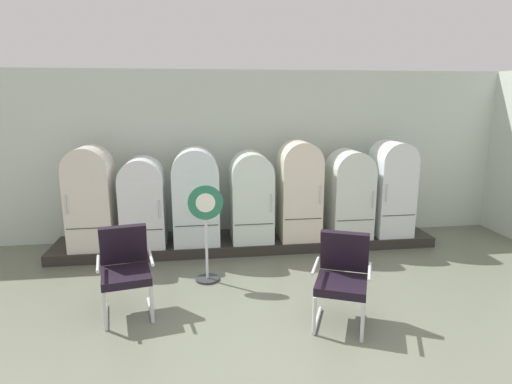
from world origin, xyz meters
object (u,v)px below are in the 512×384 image
Objects in this scene: refrigerator_4 at (299,187)px; armchair_right at (342,274)px; refrigerator_2 at (196,194)px; refrigerator_0 at (90,195)px; refrigerator_6 at (391,185)px; refrigerator_1 at (143,200)px; refrigerator_5 at (349,191)px; armchair_left at (125,266)px; sign_stand at (206,236)px; refrigerator_3 at (251,194)px.

armchair_right is at bearing -92.24° from refrigerator_4.
refrigerator_4 is at bearing -0.39° from refrigerator_2.
refrigerator_0 is 1.00× the size of refrigerator_6.
refrigerator_0 reaches higher than refrigerator_1.
refrigerator_5 is at bearing 1.94° from refrigerator_4.
refrigerator_1 is 3.29m from refrigerator_5.
refrigerator_6 is (0.72, 0.01, 0.08)m from refrigerator_5.
refrigerator_1 is 1.87m from armchair_left.
refrigerator_1 is at bearing 1.13° from refrigerator_0.
refrigerator_4 is at bearing -0.35° from refrigerator_1.
refrigerator_5 is at bearing 0.23° from refrigerator_1.
refrigerator_0 is at bearing 142.55° from armchair_right.
refrigerator_2 reaches higher than armchair_right.
refrigerator_1 is at bearing 179.71° from refrigerator_2.
armchair_left is (-3.30, -1.86, -0.35)m from refrigerator_5.
refrigerator_4 is 3.09m from armchair_left.
armchair_left is at bearing -150.58° from refrigerator_5.
refrigerator_2 is (0.80, -0.00, 0.07)m from refrigerator_1.
armchair_left is 1.00× the size of armchair_right.
refrigerator_6 is at bearing 24.87° from armchair_left.
refrigerator_5 is at bearing 29.42° from armchair_left.
refrigerator_6 is at bearing 0.41° from refrigerator_2.
refrigerator_2 is 1.18m from sign_stand.
refrigerator_0 reaches higher than armchair_right.
refrigerator_5 is at bearing 68.76° from armchair_right.
refrigerator_2 is at bearing 0.40° from refrigerator_0.
armchair_left is at bearing -113.62° from refrigerator_2.
refrigerator_5 is at bearing 0.40° from refrigerator_2.
refrigerator_5 reaches higher than armchair_left.
refrigerator_1 is 2.45m from refrigerator_4.
refrigerator_0 is at bearing -179.60° from refrigerator_2.
refrigerator_5 is 1.44× the size of armchair_left.
refrigerator_2 is 3.22m from refrigerator_6.
armchair_left is at bearing -143.24° from refrigerator_4.
refrigerator_6 is (1.57, 0.03, -0.01)m from refrigerator_4.
refrigerator_2 reaches higher than sign_stand.
sign_stand is at bearing -143.54° from refrigerator_4.
refrigerator_0 is at bearing -178.87° from refrigerator_1.
refrigerator_2 reaches higher than refrigerator_5.
refrigerator_6 is 3.32m from sign_stand.
refrigerator_1 is 1.38× the size of armchair_right.
refrigerator_0 is 1.13× the size of refrigerator_1.
refrigerator_4 is 0.85m from refrigerator_5.
refrigerator_4 is 1.60× the size of armchair_right.
refrigerator_0 is at bearing 146.49° from sign_stand.
refrigerator_2 is 2.49m from refrigerator_5.
refrigerator_6 is at bearing 55.51° from armchair_right.
refrigerator_4 is 1.57m from refrigerator_6.
refrigerator_6 reaches higher than sign_stand.
refrigerator_3 is 2.54m from armchair_right.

